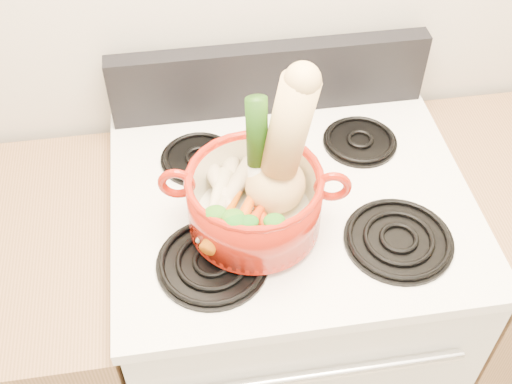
{
  "coord_description": "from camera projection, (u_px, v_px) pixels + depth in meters",
  "views": [
    {
      "loc": [
        -0.22,
        0.48,
        1.98
      ],
      "look_at": [
        -0.09,
        1.3,
        1.08
      ],
      "focal_mm": 45.0,
      "sensor_mm": 36.0,
      "label": 1
    }
  ],
  "objects": [
    {
      "name": "carrot_0",
      "position": [
        238.0,
        225.0,
        1.26
      ],
      "size": [
        0.05,
        0.15,
        0.04
      ],
      "primitive_type": "cone",
      "rotation": [
        1.66,
        0.0,
        0.17
      ],
      "color": "#BC5609",
      "rests_on": "dutch_oven"
    },
    {
      "name": "leek",
      "position": [
        258.0,
        155.0,
        1.22
      ],
      "size": [
        0.04,
        0.07,
        0.27
      ],
      "primitive_type": "cylinder",
      "rotation": [
        -0.12,
        0.0,
        0.03
      ],
      "color": "white",
      "rests_on": "dutch_oven"
    },
    {
      "name": "carrot_1",
      "position": [
        224.0,
        221.0,
        1.25
      ],
      "size": [
        0.11,
        0.15,
        0.05
      ],
      "primitive_type": "cone",
      "rotation": [
        1.66,
        0.0,
        -0.56
      ],
      "color": "#BB5409",
      "rests_on": "dutch_oven"
    },
    {
      "name": "parsnip_1",
      "position": [
        225.0,
        200.0,
        1.28
      ],
      "size": [
        0.17,
        0.2,
        0.06
      ],
      "primitive_type": "cone",
      "rotation": [
        1.66,
        0.0,
        -0.67
      ],
      "color": "beige",
      "rests_on": "dutch_oven"
    },
    {
      "name": "ginger",
      "position": [
        260.0,
        173.0,
        1.34
      ],
      "size": [
        0.11,
        0.09,
        0.05
      ],
      "primitive_type": "ellipsoid",
      "rotation": [
        0.0,
        0.0,
        -0.33
      ],
      "color": "#DAB786",
      "rests_on": "dutch_oven"
    },
    {
      "name": "carrot_4",
      "position": [
        248.0,
        206.0,
        1.25
      ],
      "size": [
        0.11,
        0.16,
        0.05
      ],
      "primitive_type": "cone",
      "rotation": [
        1.66,
        0.0,
        -0.48
      ],
      "color": "#D1610A",
      "rests_on": "dutch_oven"
    },
    {
      "name": "parsnip_2",
      "position": [
        224.0,
        193.0,
        1.29
      ],
      "size": [
        0.09,
        0.19,
        0.06
      ],
      "primitive_type": "cone",
      "rotation": [
        1.66,
        0.0,
        0.27
      ],
      "color": "beige",
      "rests_on": "dutch_oven"
    },
    {
      "name": "oven_handle",
      "position": [
        320.0,
        375.0,
        1.29
      ],
      "size": [
        0.6,
        0.02,
        0.02
      ],
      "primitive_type": "cylinder",
      "rotation": [
        0.0,
        1.57,
        0.0
      ],
      "color": "silver",
      "rests_on": "stove_body"
    },
    {
      "name": "dutch_oven",
      "position": [
        254.0,
        201.0,
        1.27
      ],
      "size": [
        0.31,
        0.31,
        0.13
      ],
      "primitive_type": "cylinder",
      "rotation": [
        0.0,
        0.0,
        -0.18
      ],
      "color": "#96170A",
      "rests_on": "burner_front_left"
    },
    {
      "name": "stove_body",
      "position": [
        284.0,
        316.0,
        1.75
      ],
      "size": [
        0.76,
        0.65,
        0.92
      ],
      "primitive_type": "cube",
      "color": "silver",
      "rests_on": "floor"
    },
    {
      "name": "burner_back_left",
      "position": [
        199.0,
        157.0,
        1.46
      ],
      "size": [
        0.17,
        0.17,
        0.02
      ],
      "primitive_type": "cylinder",
      "color": "black",
      "rests_on": "cooktop"
    },
    {
      "name": "parsnip_0",
      "position": [
        228.0,
        194.0,
        1.3
      ],
      "size": [
        0.09,
        0.25,
        0.07
      ],
      "primitive_type": "cone",
      "rotation": [
        1.66,
        0.0,
        -0.19
      ],
      "color": "beige",
      "rests_on": "dutch_oven"
    },
    {
      "name": "carrot_3",
      "position": [
        254.0,
        220.0,
        1.24
      ],
      "size": [
        0.12,
        0.14,
        0.04
      ],
      "primitive_type": "cone",
      "rotation": [
        1.66,
        0.0,
        -0.65
      ],
      "color": "#C83C0A",
      "rests_on": "dutch_oven"
    },
    {
      "name": "parsnip_3",
      "position": [
        214.0,
        202.0,
        1.27
      ],
      "size": [
        0.1,
        0.16,
        0.05
      ],
      "primitive_type": "cone",
      "rotation": [
        1.66,
        0.0,
        -0.41
      ],
      "color": "beige",
      "rests_on": "dutch_oven"
    },
    {
      "name": "cooktop",
      "position": [
        291.0,
        200.0,
        1.41
      ],
      "size": [
        0.78,
        0.67,
        0.03
      ],
      "primitive_type": "cube",
      "color": "white",
      "rests_on": "stove_body"
    },
    {
      "name": "carrot_2",
      "position": [
        261.0,
        215.0,
        1.26
      ],
      "size": [
        0.05,
        0.17,
        0.05
      ],
      "primitive_type": "cone",
      "rotation": [
        1.66,
        0.0,
        0.13
      ],
      "color": "#BA4209",
      "rests_on": "dutch_oven"
    },
    {
      "name": "squash",
      "position": [
        277.0,
        148.0,
        1.2
      ],
      "size": [
        0.21,
        0.17,
        0.33
      ],
      "primitive_type": null,
      "rotation": [
        0.0,
        0.19,
        0.24
      ],
      "color": "#DCB671",
      "rests_on": "dutch_oven"
    },
    {
      "name": "burner_back_right",
      "position": [
        360.0,
        140.0,
        1.5
      ],
      "size": [
        0.17,
        0.17,
        0.02
      ],
      "primitive_type": "cylinder",
      "color": "black",
      "rests_on": "cooktop"
    },
    {
      "name": "pot_handle_left",
      "position": [
        177.0,
        184.0,
        1.24
      ],
      "size": [
        0.08,
        0.03,
        0.07
      ],
      "primitive_type": "torus",
      "rotation": [
        1.57,
        0.0,
        -0.18
      ],
      "color": "#96170A",
      "rests_on": "dutch_oven"
    },
    {
      "name": "burner_front_left",
      "position": [
        213.0,
        262.0,
        1.26
      ],
      "size": [
        0.22,
        0.22,
        0.02
      ],
      "primitive_type": "cylinder",
      "color": "black",
      "rests_on": "cooktop"
    },
    {
      "name": "pot_handle_right",
      "position": [
        333.0,
        187.0,
        1.23
      ],
      "size": [
        0.08,
        0.03,
        0.07
      ],
      "primitive_type": "torus",
      "rotation": [
        1.57,
        0.0,
        -0.18
      ],
      "color": "#96170A",
      "rests_on": "dutch_oven"
    },
    {
      "name": "control_backsplash",
      "position": [
        269.0,
        78.0,
        1.53
      ],
      "size": [
        0.76,
        0.05,
        0.18
      ],
      "primitive_type": "cube",
      "color": "black",
      "rests_on": "cooktop"
    },
    {
      "name": "burner_front_right",
      "position": [
        399.0,
        239.0,
        1.3
      ],
      "size": [
        0.22,
        0.22,
        0.02
      ],
      "primitive_type": "cylinder",
      "color": "black",
      "rests_on": "cooktop"
    }
  ]
}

